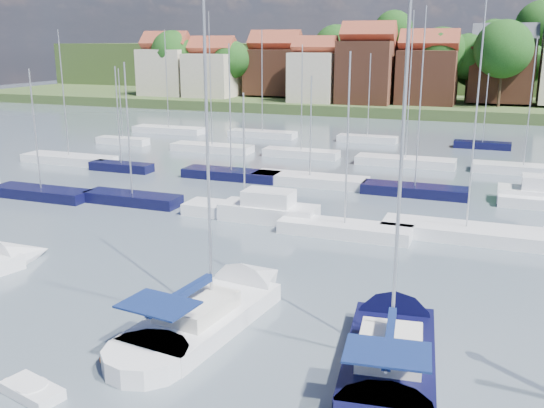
% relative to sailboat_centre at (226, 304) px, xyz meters
% --- Properties ---
extents(ground, '(260.00, 260.00, 0.00)m').
position_rel_sailboat_centre_xyz_m(ground, '(1.79, 34.88, -0.35)').
color(ground, '#404D57').
rests_on(ground, ground).
extents(sailboat_centre, '(5.07, 13.39, 17.67)m').
position_rel_sailboat_centre_xyz_m(sailboat_centre, '(0.00, 0.00, 0.00)').
color(sailboat_centre, white).
rests_on(sailboat_centre, ground).
extents(sailboat_navy, '(4.93, 13.22, 17.81)m').
position_rel_sailboat_centre_xyz_m(sailboat_navy, '(8.03, -0.71, 0.00)').
color(sailboat_navy, black).
rests_on(sailboat_navy, ground).
extents(tender, '(2.64, 1.70, 0.53)m').
position_rel_sailboat_centre_xyz_m(tender, '(-3.57, -9.01, -0.14)').
color(tender, white).
rests_on(tender, ground).
extents(buoy_b, '(0.55, 0.55, 0.55)m').
position_rel_sailboat_centre_xyz_m(buoy_b, '(-4.82, -8.89, -0.35)').
color(buoy_b, beige).
rests_on(buoy_b, ground).
extents(buoy_c, '(0.51, 0.51, 0.51)m').
position_rel_sailboat_centre_xyz_m(buoy_c, '(-2.55, -6.00, -0.35)').
color(buoy_c, '#D85914').
rests_on(buoy_c, ground).
extents(buoy_e, '(0.53, 0.53, 0.53)m').
position_rel_sailboat_centre_xyz_m(buoy_e, '(7.07, 2.36, -0.35)').
color(buoy_e, '#D85914').
rests_on(buoy_e, ground).
extents(marina_field, '(79.62, 41.41, 15.93)m').
position_rel_sailboat_centre_xyz_m(marina_field, '(3.70, 30.03, 0.08)').
color(marina_field, white).
rests_on(marina_field, ground).
extents(far_shore_town, '(212.46, 90.00, 22.27)m').
position_rel_sailboat_centre_xyz_m(far_shore_town, '(4.02, 127.55, 4.26)').
color(far_shore_town, '#3A4B25').
rests_on(far_shore_town, ground).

